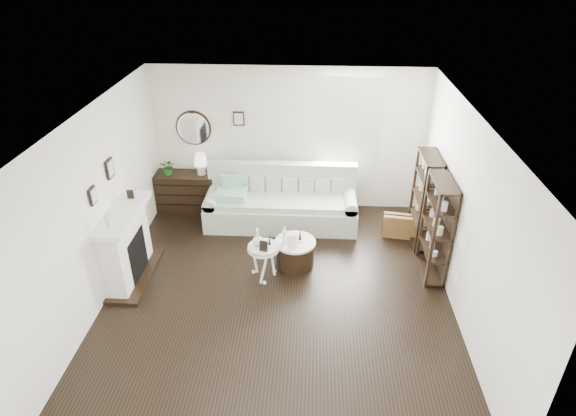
# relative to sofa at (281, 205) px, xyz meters

# --- Properties ---
(room) EXTENTS (5.50, 5.50, 5.50)m
(room) POSITION_rel_sofa_xyz_m (0.83, 0.62, 1.25)
(room) COLOR black
(room) RESTS_ON ground
(fireplace) EXTENTS (0.50, 1.40, 1.84)m
(fireplace) POSITION_rel_sofa_xyz_m (-2.22, -1.78, 0.19)
(fireplace) COLOR white
(fireplace) RESTS_ON ground
(shelf_unit_far) EXTENTS (0.30, 0.80, 1.60)m
(shelf_unit_far) POSITION_rel_sofa_xyz_m (2.42, -0.53, 0.45)
(shelf_unit_far) COLOR black
(shelf_unit_far) RESTS_ON ground
(shelf_unit_near) EXTENTS (0.30, 0.80, 1.60)m
(shelf_unit_near) POSITION_rel_sofa_xyz_m (2.42, -1.43, 0.45)
(shelf_unit_near) COLOR black
(shelf_unit_near) RESTS_ON ground
(sofa) EXTENTS (2.71, 0.94, 1.05)m
(sofa) POSITION_rel_sofa_xyz_m (0.00, 0.00, 0.00)
(sofa) COLOR #AFB9A5
(sofa) RESTS_ON ground
(quilt) EXTENTS (0.57, 0.47, 0.14)m
(quilt) POSITION_rel_sofa_xyz_m (-0.89, -0.14, 0.26)
(quilt) COLOR #2A9B77
(quilt) RESTS_ON sofa
(suitcase) EXTENTS (0.64, 0.29, 0.41)m
(suitcase) POSITION_rel_sofa_xyz_m (2.12, -0.40, -0.14)
(suitcase) COLOR brown
(suitcase) RESTS_ON ground
(dresser) EXTENTS (1.11, 0.48, 0.74)m
(dresser) POSITION_rel_sofa_xyz_m (-1.84, 0.39, 0.02)
(dresser) COLOR black
(dresser) RESTS_ON ground
(table_lamp) EXTENTS (0.27, 0.27, 0.41)m
(table_lamp) POSITION_rel_sofa_xyz_m (-1.52, 0.39, 0.60)
(table_lamp) COLOR beige
(table_lamp) RESTS_ON dresser
(potted_plant) EXTENTS (0.32, 0.30, 0.31)m
(potted_plant) POSITION_rel_sofa_xyz_m (-2.12, 0.34, 0.55)
(potted_plant) COLOR #1B5418
(potted_plant) RESTS_ON dresser
(drum_table) EXTENTS (0.65, 0.65, 0.45)m
(drum_table) POSITION_rel_sofa_xyz_m (0.31, -1.35, -0.12)
(drum_table) COLOR black
(drum_table) RESTS_ON ground
(pedestal_table) EXTENTS (0.48, 0.48, 0.58)m
(pedestal_table) POSITION_rel_sofa_xyz_m (-0.16, -1.69, 0.18)
(pedestal_table) COLOR silver
(pedestal_table) RESTS_ON ground
(eiffel_drum) EXTENTS (0.12, 0.12, 0.19)m
(eiffel_drum) POSITION_rel_sofa_xyz_m (0.38, -1.31, 0.20)
(eiffel_drum) COLOR black
(eiffel_drum) RESTS_ON drum_table
(bottle_drum) EXTENTS (0.07, 0.07, 0.29)m
(bottle_drum) POSITION_rel_sofa_xyz_m (0.15, -1.42, 0.25)
(bottle_drum) COLOR silver
(bottle_drum) RESTS_ON drum_table
(card_frame_drum) EXTENTS (0.16, 0.09, 0.20)m
(card_frame_drum) POSITION_rel_sofa_xyz_m (0.26, -1.51, 0.20)
(card_frame_drum) COLOR white
(card_frame_drum) RESTS_ON drum_table
(eiffel_ped) EXTENTS (0.12, 0.12, 0.16)m
(eiffel_ped) POSITION_rel_sofa_xyz_m (-0.07, -1.66, 0.31)
(eiffel_ped) COLOR black
(eiffel_ped) RESTS_ON pedestal_table
(flask_ped) EXTENTS (0.15, 0.15, 0.29)m
(flask_ped) POSITION_rel_sofa_xyz_m (-0.24, -1.67, 0.37)
(flask_ped) COLOR silver
(flask_ped) RESTS_ON pedestal_table
(card_frame_ped) EXTENTS (0.13, 0.07, 0.16)m
(card_frame_ped) POSITION_rel_sofa_xyz_m (-0.14, -1.82, 0.31)
(card_frame_ped) COLOR black
(card_frame_ped) RESTS_ON pedestal_table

